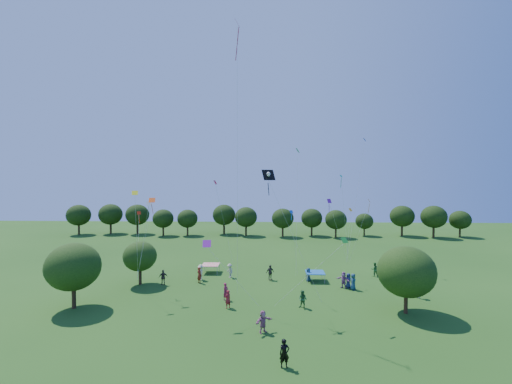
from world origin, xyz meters
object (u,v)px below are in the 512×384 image
object	(u,v)px
near_tree_east	(406,272)
red_high_kite	(237,78)
tent_blue	(315,272)
pirate_kite	(270,177)
near_tree_north	(140,256)
near_tree_west	(73,267)
tent_red_stripe	(211,265)
man_in_black	(284,353)

from	to	relation	value
near_tree_east	red_high_kite	distance (m)	23.83
tent_blue	pirate_kite	size ratio (longest dim) A/B	0.19
near_tree_north	near_tree_west	bearing A→B (deg)	-115.15
near_tree_east	tent_blue	bearing A→B (deg)	125.44
tent_red_stripe	man_in_black	distance (m)	24.02
tent_red_stripe	near_tree_east	bearing A→B (deg)	-32.72
near_tree_north	red_high_kite	xyz separation A→B (m)	(11.95, -6.22, 18.56)
tent_blue	man_in_black	bearing A→B (deg)	-103.36
tent_blue	man_in_black	world-z (taller)	man_in_black
near_tree_west	man_in_black	xyz separation A→B (m)	(19.49, -9.56, -3.04)
near_tree_west	near_tree_east	bearing A→B (deg)	-0.16
near_tree_west	near_tree_north	bearing A→B (deg)	64.85
tent_red_stripe	pirate_kite	world-z (taller)	pirate_kite
tent_blue	man_in_black	xyz separation A→B (m)	(-4.56, -19.21, -0.11)
near_tree_north	near_tree_east	world-z (taller)	near_tree_east
near_tree_west	tent_blue	world-z (taller)	near_tree_west
near_tree_north	man_in_black	size ratio (longest dim) A/B	2.72
near_tree_north	man_in_black	bearing A→B (deg)	-46.87
near_tree_north	near_tree_east	distance (m)	28.49
tent_red_stripe	man_in_black	size ratio (longest dim) A/B	1.19
near_tree_east	pirate_kite	size ratio (longest dim) A/B	0.52
red_high_kite	tent_red_stripe	bearing A→B (deg)	111.74
near_tree_north	pirate_kite	xyz separation A→B (m)	(15.02, -6.97, 9.13)
pirate_kite	tent_red_stripe	bearing A→B (deg)	121.94
tent_red_stripe	red_high_kite	xyz separation A→B (m)	(4.62, -11.58, 20.83)
near_tree_west	red_high_kite	bearing A→B (deg)	4.70
tent_blue	near_tree_north	bearing A→B (deg)	-174.01
near_tree_east	red_high_kite	xyz separation A→B (m)	(-15.51, 1.36, 18.04)
pirate_kite	man_in_black	bearing A→B (deg)	-84.57
near_tree_west	near_tree_east	world-z (taller)	near_tree_west
near_tree_north	tent_red_stripe	bearing A→B (deg)	36.15
near_tree_east	tent_red_stripe	distance (m)	24.09
near_tree_west	tent_red_stripe	xyz separation A→B (m)	(10.85, 12.85, -2.93)
near_tree_east	near_tree_west	bearing A→B (deg)	179.84
near_tree_east	tent_blue	distance (m)	12.26
near_tree_north	red_high_kite	bearing A→B (deg)	-27.50
tent_red_stripe	pirate_kite	xyz separation A→B (m)	(7.69, -12.33, 11.40)
near_tree_north	tent_red_stripe	xyz separation A→B (m)	(7.33, 5.36, -2.27)
man_in_black	red_high_kite	bearing A→B (deg)	96.53
pirate_kite	red_high_kite	distance (m)	9.95
near_tree_north	tent_blue	xyz separation A→B (m)	(20.54, 2.15, -2.27)
near_tree_north	tent_blue	distance (m)	20.78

